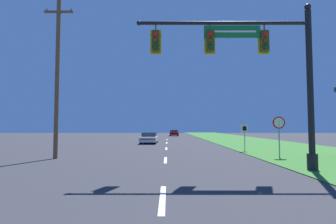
{
  "coord_description": "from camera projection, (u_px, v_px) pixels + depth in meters",
  "views": [
    {
      "loc": [
        0.14,
        -1.04,
        1.9
      ],
      "look_at": [
        0.0,
        32.33,
        3.79
      ],
      "focal_mm": 28.0,
      "sensor_mm": 36.0,
      "label": 1
    }
  ],
  "objects": [
    {
      "name": "car_ahead",
      "position": [
        150.0,
        138.0,
        30.33
      ],
      "size": [
        1.9,
        4.69,
        1.19
      ],
      "color": "black",
      "rests_on": "ground"
    },
    {
      "name": "stop_sign",
      "position": [
        280.0,
        127.0,
        16.16
      ],
      "size": [
        0.76,
        0.07,
        2.5
      ],
      "color": "gray",
      "rests_on": "grass_verge_right"
    },
    {
      "name": "route_sign_post",
      "position": [
        246.0,
        132.0,
        20.32
      ],
      "size": [
        0.55,
        0.06,
        2.03
      ],
      "color": "gray",
      "rests_on": "grass_verge_right"
    },
    {
      "name": "utility_pole_near",
      "position": [
        59.0,
        74.0,
        16.0
      ],
      "size": [
        1.8,
        0.26,
        9.92
      ],
      "color": "brown",
      "rests_on": "ground"
    },
    {
      "name": "signal_mast",
      "position": [
        263.0,
        67.0,
        11.53
      ],
      "size": [
        7.88,
        0.47,
        7.37
      ],
      "color": "black",
      "rests_on": "grass_verge_right"
    },
    {
      "name": "far_car",
      "position": [
        175.0,
        133.0,
        55.16
      ],
      "size": [
        1.82,
        4.69,
        1.19
      ],
      "color": "black",
      "rests_on": "ground"
    },
    {
      "name": "road_center_line",
      "position": [
        167.0,
        148.0,
        22.9
      ],
      "size": [
        0.16,
        34.8,
        0.01
      ],
      "color": "silver",
      "rests_on": "ground"
    },
    {
      "name": "grass_verge_right",
      "position": [
        257.0,
        143.0,
        30.84
      ],
      "size": [
        10.0,
        110.0,
        0.04
      ],
      "color": "#38752D",
      "rests_on": "ground"
    }
  ]
}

